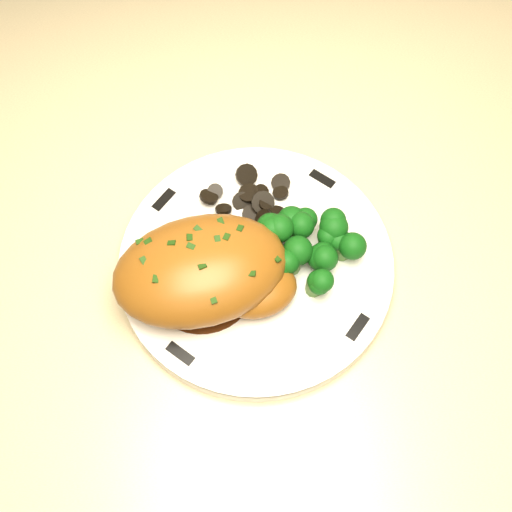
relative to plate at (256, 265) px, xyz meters
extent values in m
cylinder|color=white|center=(0.00, 0.00, 0.00)|extent=(0.34, 0.34, 0.02)
cube|color=black|center=(0.08, 0.08, 0.01)|extent=(0.03, 0.03, 0.00)
cube|color=black|center=(-0.08, 0.08, 0.01)|extent=(0.03, 0.03, 0.00)
cube|color=black|center=(-0.08, -0.08, 0.01)|extent=(0.03, 0.03, 0.00)
cube|color=black|center=(0.08, -0.08, 0.01)|extent=(0.03, 0.03, 0.00)
cylinder|color=#3B1B0A|center=(-0.05, -0.02, 0.01)|extent=(0.10, 0.10, 0.00)
ellipsoid|color=#8E5318|center=(-0.05, -0.02, 0.04)|extent=(0.16, 0.12, 0.06)
ellipsoid|color=#8E5318|center=(0.00, -0.04, 0.03)|extent=(0.08, 0.06, 0.03)
cube|color=#17350B|center=(-0.10, -0.02, 0.06)|extent=(0.01, 0.00, 0.00)
cube|color=#17350B|center=(-0.08, -0.02, 0.07)|extent=(0.01, 0.00, 0.00)
cube|color=#17350B|center=(-0.06, -0.01, 0.07)|extent=(0.01, 0.00, 0.00)
cube|color=#17350B|center=(-0.04, -0.01, 0.07)|extent=(0.01, 0.00, 0.00)
cube|color=#17350B|center=(-0.02, -0.01, 0.07)|extent=(0.01, 0.00, 0.00)
cube|color=#17350B|center=(-0.01, -0.01, 0.06)|extent=(0.01, 0.00, 0.00)
cylinder|color=black|center=(0.03, 0.06, 0.01)|extent=(0.02, 0.01, 0.01)
cylinder|color=black|center=(0.03, 0.07, 0.01)|extent=(0.02, 0.02, 0.01)
cylinder|color=black|center=(0.03, 0.08, 0.02)|extent=(0.02, 0.02, 0.01)
cylinder|color=black|center=(0.02, 0.08, 0.01)|extent=(0.02, 0.02, 0.01)
cylinder|color=black|center=(0.00, 0.08, 0.01)|extent=(0.02, 0.02, 0.01)
cylinder|color=black|center=(-0.01, 0.08, 0.02)|extent=(0.02, 0.02, 0.01)
cylinder|color=black|center=(-0.02, 0.08, 0.01)|extent=(0.02, 0.02, 0.01)
cylinder|color=black|center=(-0.02, 0.07, 0.01)|extent=(0.02, 0.02, 0.00)
cylinder|color=black|center=(-0.03, 0.06, 0.02)|extent=(0.02, 0.02, 0.01)
cylinder|color=black|center=(-0.02, 0.05, 0.01)|extent=(0.03, 0.02, 0.02)
cylinder|color=black|center=(-0.02, 0.05, 0.01)|extent=(0.03, 0.03, 0.01)
cylinder|color=black|center=(-0.01, 0.04, 0.02)|extent=(0.03, 0.03, 0.01)
cylinder|color=black|center=(0.00, 0.04, 0.01)|extent=(0.02, 0.02, 0.01)
cylinder|color=black|center=(0.02, 0.04, 0.01)|extent=(0.03, 0.03, 0.01)
cylinder|color=black|center=(0.03, 0.05, 0.02)|extent=(0.03, 0.03, 0.02)
cylinder|color=black|center=(0.03, 0.05, 0.01)|extent=(0.03, 0.03, 0.02)
cylinder|color=#477230|center=(0.02, 0.02, 0.02)|extent=(0.02, 0.02, 0.02)
sphere|color=#07330A|center=(0.02, 0.02, 0.03)|extent=(0.02, 0.02, 0.02)
cylinder|color=#477230|center=(0.04, 0.02, 0.02)|extent=(0.02, 0.02, 0.02)
sphere|color=#07330A|center=(0.04, 0.02, 0.03)|extent=(0.02, 0.02, 0.02)
cylinder|color=#477230|center=(0.07, 0.01, 0.02)|extent=(0.02, 0.02, 0.02)
sphere|color=#07330A|center=(0.07, 0.01, 0.03)|extent=(0.02, 0.02, 0.02)
cylinder|color=#477230|center=(0.03, -0.01, 0.02)|extent=(0.02, 0.02, 0.02)
sphere|color=#07330A|center=(0.03, -0.01, 0.03)|extent=(0.02, 0.02, 0.02)
cylinder|color=#477230|center=(0.06, -0.02, 0.02)|extent=(0.02, 0.02, 0.02)
sphere|color=#07330A|center=(0.06, -0.02, 0.03)|extent=(0.02, 0.02, 0.02)
cylinder|color=#477230|center=(0.08, 0.00, 0.02)|extent=(0.02, 0.02, 0.02)
sphere|color=#07330A|center=(0.08, 0.00, 0.03)|extent=(0.02, 0.02, 0.02)
cylinder|color=#477230|center=(0.01, -0.02, 0.02)|extent=(0.02, 0.02, 0.02)
sphere|color=#07330A|center=(0.01, -0.02, 0.03)|extent=(0.02, 0.02, 0.02)
cylinder|color=#477230|center=(0.05, -0.04, 0.02)|extent=(0.02, 0.02, 0.02)
sphere|color=#07330A|center=(0.05, -0.04, 0.03)|extent=(0.02, 0.02, 0.02)
camera|label=1|loc=(-0.03, -0.26, 0.54)|focal=45.00mm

